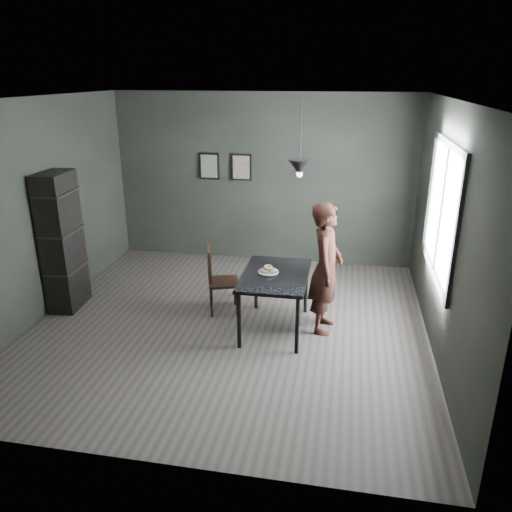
% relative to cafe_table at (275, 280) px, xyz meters
% --- Properties ---
extents(ground, '(5.00, 5.00, 0.00)m').
position_rel_cafe_table_xyz_m(ground, '(-0.60, 0.00, -0.67)').
color(ground, '#35302D').
rests_on(ground, ground).
extents(back_wall, '(5.00, 0.10, 2.80)m').
position_rel_cafe_table_xyz_m(back_wall, '(-0.60, 2.50, 0.73)').
color(back_wall, black).
rests_on(back_wall, ground).
extents(ceiling, '(5.00, 5.00, 0.02)m').
position_rel_cafe_table_xyz_m(ceiling, '(-0.60, 0.00, 2.13)').
color(ceiling, silver).
rests_on(ceiling, ground).
extents(window_assembly, '(0.04, 1.96, 1.56)m').
position_rel_cafe_table_xyz_m(window_assembly, '(1.87, 0.20, 0.93)').
color(window_assembly, white).
rests_on(window_assembly, ground).
extents(cafe_table, '(0.80, 1.20, 0.75)m').
position_rel_cafe_table_xyz_m(cafe_table, '(0.00, 0.00, 0.00)').
color(cafe_table, black).
rests_on(cafe_table, ground).
extents(white_plate, '(0.23, 0.23, 0.01)m').
position_rel_cafe_table_xyz_m(white_plate, '(-0.09, 0.02, 0.08)').
color(white_plate, silver).
rests_on(white_plate, cafe_table).
extents(donut_pile, '(0.21, 0.17, 0.09)m').
position_rel_cafe_table_xyz_m(donut_pile, '(-0.09, 0.02, 0.12)').
color(donut_pile, beige).
rests_on(donut_pile, white_plate).
extents(woman, '(0.44, 0.63, 1.65)m').
position_rel_cafe_table_xyz_m(woman, '(0.61, 0.12, 0.15)').
color(woman, black).
rests_on(woman, ground).
extents(wood_chair, '(0.50, 0.50, 0.91)m').
position_rel_cafe_table_xyz_m(wood_chair, '(-0.84, 0.36, -0.15)').
color(wood_chair, black).
rests_on(wood_chair, ground).
extents(shelf_unit, '(0.40, 0.65, 1.87)m').
position_rel_cafe_table_xyz_m(shelf_unit, '(-2.92, 0.15, 0.27)').
color(shelf_unit, black).
rests_on(shelf_unit, ground).
extents(pendant_lamp, '(0.28, 0.28, 0.86)m').
position_rel_cafe_table_xyz_m(pendant_lamp, '(0.25, 0.10, 1.38)').
color(pendant_lamp, black).
rests_on(pendant_lamp, ground).
extents(framed_print_left, '(0.34, 0.04, 0.44)m').
position_rel_cafe_table_xyz_m(framed_print_left, '(-1.50, 2.47, 0.93)').
color(framed_print_left, black).
rests_on(framed_print_left, ground).
extents(framed_print_right, '(0.34, 0.04, 0.44)m').
position_rel_cafe_table_xyz_m(framed_print_right, '(-0.95, 2.47, 0.93)').
color(framed_print_right, black).
rests_on(framed_print_right, ground).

